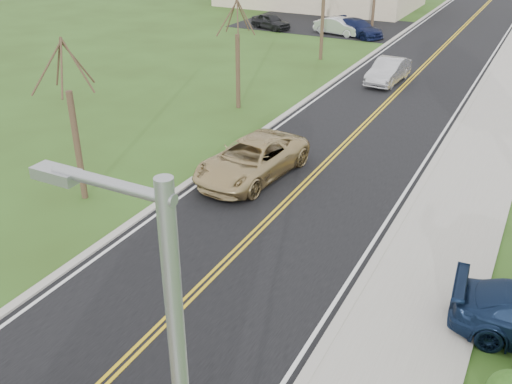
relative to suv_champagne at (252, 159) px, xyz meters
The scene contains 11 objects.
road 25.52m from the suv_champagne, 85.02° to the left, with size 8.00×120.00×0.01m, color black.
curb_right 26.20m from the suv_champagne, 75.94° to the left, with size 0.30×120.00×0.12m, color #9E998E.
curb_left 25.49m from the suv_champagne, 94.36° to the left, with size 0.30×120.00×0.10m, color #9E998E.
bare_tree_a 6.89m from the suv_champagne, 136.22° to the right, with size 1.93×2.26×6.08m.
bare_tree_b 8.98m from the suv_champagne, 122.88° to the left, with size 1.83×2.14×5.73m.
bare_tree_c 20.09m from the suv_champagne, 103.86° to the left, with size 2.04×2.39×6.42m.
suv_champagne is the anchor object (origin of this frame).
sedan_silver 15.93m from the suv_champagne, 86.11° to the left, with size 1.56×4.48×1.47m, color #A7A7AB.
lot_car_dark 30.23m from the suv_champagne, 114.93° to the left, with size 1.54×3.83×1.30m, color black.
lot_car_silver 28.71m from the suv_champagne, 103.33° to the left, with size 1.47×4.22×1.39m, color silver.
lot_car_navy 28.42m from the suv_champagne, 100.12° to the left, with size 1.97×4.84×1.40m, color #0F1638.
Camera 1 is at (7.76, -4.05, 10.13)m, focal length 40.00 mm.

